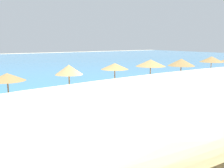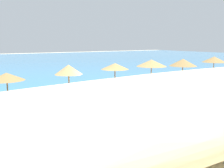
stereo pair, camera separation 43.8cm
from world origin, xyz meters
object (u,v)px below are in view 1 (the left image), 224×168
beach_umbrella_4 (69,70)px  beach_umbrella_6 (151,63)px  lounge_chair_0 (25,106)px  beach_umbrella_8 (212,59)px  beach_umbrella_3 (7,77)px  beach_umbrella_5 (115,66)px  beach_umbrella_7 (181,62)px  cooler_box (172,87)px  lounge_chair_2 (80,99)px

beach_umbrella_4 → beach_umbrella_6: bearing=-0.6°
lounge_chair_0 → beach_umbrella_6: bearing=-113.9°
beach_umbrella_4 → beach_umbrella_8: bearing=-1.8°
beach_umbrella_3 → beach_umbrella_5: (7.96, 0.48, 0.13)m
beach_umbrella_4 → beach_umbrella_8: size_ratio=0.98×
beach_umbrella_5 → beach_umbrella_7: beach_umbrella_7 is taller
beach_umbrella_6 → lounge_chair_0: 11.07m
beach_umbrella_6 → cooler_box: (2.10, -0.69, -2.27)m
beach_umbrella_5 → beach_umbrella_7: size_ratio=0.98×
beach_umbrella_3 → beach_umbrella_8: (19.87, -0.04, 0.23)m
beach_umbrella_3 → lounge_chair_2: (4.26, -0.73, -1.76)m
beach_umbrella_7 → lounge_chair_2: (-11.50, -1.20, -1.83)m
beach_umbrella_6 → cooler_box: beach_umbrella_6 is taller
lounge_chair_0 → lounge_chair_2: 3.47m
beach_umbrella_3 → cooler_box: beach_umbrella_3 is taller
beach_umbrella_7 → lounge_chair_2: beach_umbrella_7 is taller
beach_umbrella_3 → beach_umbrella_8: 19.87m
beach_umbrella_3 → beach_umbrella_8: bearing=-0.1°
cooler_box → lounge_chair_2: bearing=-177.5°
beach_umbrella_3 → cooler_box: bearing=-1.3°
beach_umbrella_3 → beach_umbrella_7: bearing=1.7°
beach_umbrella_5 → beach_umbrella_7: 7.79m
beach_umbrella_8 → beach_umbrella_5: bearing=177.5°
beach_umbrella_8 → lounge_chair_0: (-19.07, -0.44, -1.99)m
lounge_chair_0 → cooler_box: lounge_chair_0 is taller
beach_umbrella_5 → beach_umbrella_6: 3.69m
beach_umbrella_4 → beach_umbrella_7: bearing=0.1°
beach_umbrella_3 → beach_umbrella_5: size_ratio=0.95×
lounge_chair_0 → beach_umbrella_3: bearing=30.8°
lounge_chair_2 → beach_umbrella_6: bearing=-84.6°
beach_umbrella_6 → lounge_chair_2: (-7.39, -1.10, -1.97)m
beach_umbrella_8 → lounge_chair_0: size_ratio=1.57×
lounge_chair_0 → lounge_chair_2: bearing=-122.6°
lounge_chair_0 → beach_umbrella_7: bearing=-114.8°
beach_umbrella_6 → beach_umbrella_4: bearing=179.4°
beach_umbrella_6 → lounge_chair_0: (-10.85, -0.85, -1.98)m
beach_umbrella_7 → cooler_box: bearing=-158.6°
beach_umbrella_5 → beach_umbrella_6: beach_umbrella_6 is taller
beach_umbrella_4 → beach_umbrella_5: (3.89, 0.03, 0.02)m
cooler_box → beach_umbrella_8: bearing=2.6°
beach_umbrella_6 → beach_umbrella_3: bearing=-178.2°
beach_umbrella_4 → beach_umbrella_7: 11.68m
beach_umbrella_5 → lounge_chair_0: 7.47m
beach_umbrella_3 → cooler_box: size_ratio=4.86×
beach_umbrella_3 → beach_umbrella_6: size_ratio=0.90×
beach_umbrella_4 → beach_umbrella_7: size_ratio=1.02×
lounge_chair_0 → beach_umbrella_5: bearing=-110.8°
cooler_box → beach_umbrella_7: bearing=21.4°
beach_umbrella_3 → lounge_chair_2: 4.67m
beach_umbrella_4 → lounge_chair_2: bearing=-81.1°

